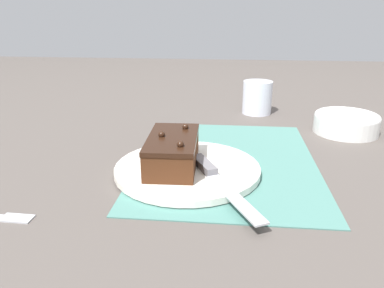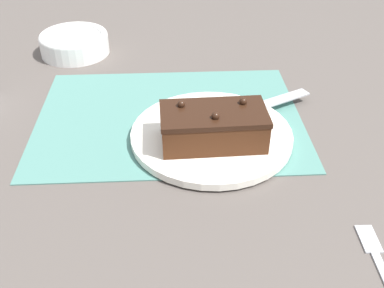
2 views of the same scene
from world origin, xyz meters
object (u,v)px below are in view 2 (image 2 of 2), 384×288
object	(u,v)px
chocolate_cake	(213,126)
serving_knife	(235,112)
cake_plate	(211,135)
dessert_fork	(380,263)
small_bowl	(74,42)

from	to	relation	value
chocolate_cake	serving_knife	world-z (taller)	chocolate_cake
cake_plate	chocolate_cake	bearing A→B (deg)	-90.46
chocolate_cake	dessert_fork	size ratio (longest dim) A/B	1.09
serving_knife	dessert_fork	distance (m)	0.34
chocolate_cake	cake_plate	bearing A→B (deg)	89.54
cake_plate	small_bowl	bearing A→B (deg)	127.99
cake_plate	serving_knife	bearing A→B (deg)	47.86
dessert_fork	serving_knife	bearing A→B (deg)	114.89
cake_plate	dessert_fork	bearing A→B (deg)	-56.33
cake_plate	chocolate_cake	world-z (taller)	chocolate_cake
chocolate_cake	small_bowl	xyz separation A→B (m)	(-0.27, 0.38, -0.02)
chocolate_cake	serving_knife	distance (m)	0.09
serving_knife	cake_plate	bearing A→B (deg)	-68.94
chocolate_cake	small_bowl	size ratio (longest dim) A/B	1.10
chocolate_cake	dessert_fork	bearing A→B (deg)	-53.46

